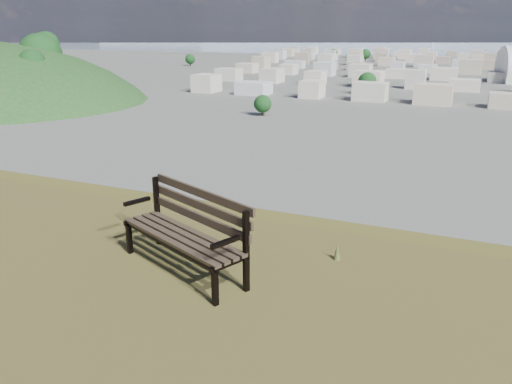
% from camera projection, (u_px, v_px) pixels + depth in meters
% --- Properties ---
extents(park_bench, '(1.73, 1.14, 0.87)m').
position_uv_depth(park_bench, '(188.00, 227.00, 5.34)').
color(park_bench, '#3B2F22').
rests_on(park_bench, hilltop_mesa).
extents(city_blocks, '(395.00, 361.00, 7.00)m').
position_uv_depth(city_blocks, '(473.00, 64.00, 354.22)').
color(city_blocks, beige).
rests_on(city_blocks, ground).
extents(city_trees, '(406.52, 387.20, 9.98)m').
position_uv_depth(city_trees, '(424.00, 68.00, 298.05)').
color(city_trees, black).
rests_on(city_trees, ground).
extents(bay_water, '(2400.00, 700.00, 0.12)m').
position_uv_depth(bay_water, '(479.00, 46.00, 795.80)').
color(bay_water, '#92A8BA').
rests_on(bay_water, ground).
extents(far_hills, '(2050.00, 340.00, 60.00)m').
position_uv_depth(far_hills, '(455.00, 29.00, 1249.11)').
color(far_hills, '#98A5BC').
rests_on(far_hills, ground).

